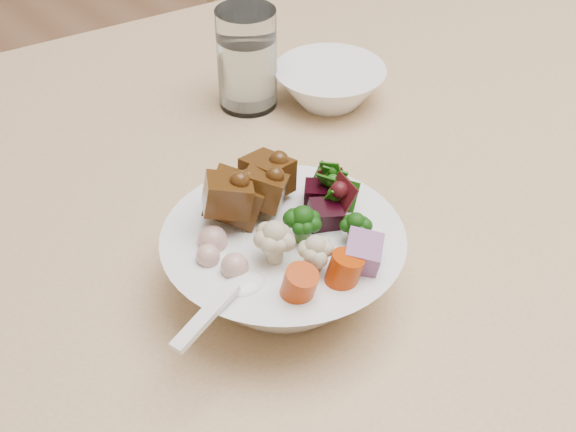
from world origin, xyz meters
The scene contains 6 objects.
dining_table centered at (-0.20, 0.13, 0.66)m, with size 1.69×1.10×0.74m.
chair_far centered at (0.13, 0.79, 0.45)m, with size 0.38×0.38×0.81m.
food_bowl centered at (-0.53, 0.06, 0.77)m, with size 0.20×0.20×0.11m.
soup_spoon centered at (-0.60, 0.03, 0.80)m, with size 0.10×0.04×0.02m.
water_glass centered at (-0.38, 0.33, 0.79)m, with size 0.07×0.07×0.12m.
side_bowl centered at (-0.30, 0.27, 0.76)m, with size 0.13×0.13×0.04m, color white, non-canonical shape.
Camera 1 is at (-0.84, -0.33, 1.22)m, focal length 50.00 mm.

